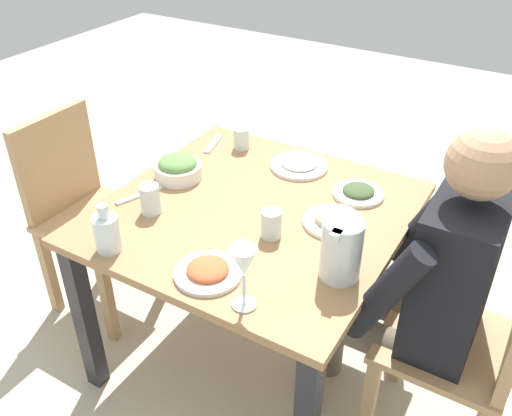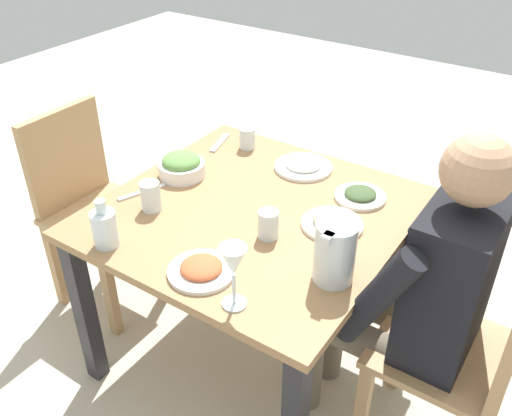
{
  "view_description": "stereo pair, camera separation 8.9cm",
  "coord_description": "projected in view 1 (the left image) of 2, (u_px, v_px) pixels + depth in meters",
  "views": [
    {
      "loc": [
        -1.37,
        -0.82,
        1.76
      ],
      "look_at": [
        0.02,
        0.0,
        0.69
      ],
      "focal_mm": 38.89,
      "sensor_mm": 36.0,
      "label": 1
    },
    {
      "loc": [
        -1.32,
        -0.9,
        1.76
      ],
      "look_at": [
        0.02,
        0.0,
        0.69
      ],
      "focal_mm": 38.89,
      "sensor_mm": 36.0,
      "label": 2
    }
  ],
  "objects": [
    {
      "name": "oil_carafe",
      "position": [
        107.0,
        235.0,
        1.7
      ],
      "size": [
        0.08,
        0.08,
        0.16
      ],
      "color": "silver",
      "rests_on": "dining_table"
    },
    {
      "name": "salad_bowl",
      "position": [
        178.0,
        168.0,
        2.08
      ],
      "size": [
        0.18,
        0.18,
        0.09
      ],
      "color": "white",
      "rests_on": "dining_table"
    },
    {
      "name": "water_glass_near_right",
      "position": [
        150.0,
        199.0,
        1.88
      ],
      "size": [
        0.07,
        0.07,
        0.1
      ],
      "primitive_type": "cylinder",
      "color": "silver",
      "rests_on": "dining_table"
    },
    {
      "name": "chair_near",
      "position": [
        478.0,
        341.0,
        1.68
      ],
      "size": [
        0.4,
        0.4,
        0.88
      ],
      "color": "tan",
      "rests_on": "ground_plane"
    },
    {
      "name": "plate_yoghurt",
      "position": [
        299.0,
        164.0,
        2.16
      ],
      "size": [
        0.23,
        0.23,
        0.04
      ],
      "color": "white",
      "rests_on": "dining_table"
    },
    {
      "name": "water_glass_near_left",
      "position": [
        271.0,
        224.0,
        1.76
      ],
      "size": [
        0.07,
        0.07,
        0.1
      ],
      "primitive_type": "cylinder",
      "color": "silver",
      "rests_on": "dining_table"
    },
    {
      "name": "plate_rice_curry",
      "position": [
        208.0,
        271.0,
        1.62
      ],
      "size": [
        0.2,
        0.2,
        0.04
      ],
      "color": "white",
      "rests_on": "dining_table"
    },
    {
      "name": "water_glass_far_left",
      "position": [
        241.0,
        139.0,
        2.28
      ],
      "size": [
        0.06,
        0.06,
        0.09
      ],
      "primitive_type": "cylinder",
      "color": "silver",
      "rests_on": "dining_table"
    },
    {
      "name": "dining_table",
      "position": [
        254.0,
        233.0,
        1.97
      ],
      "size": [
        0.99,
        0.99,
        0.7
      ],
      "color": "#997047",
      "rests_on": "ground_plane"
    },
    {
      "name": "water_pitcher",
      "position": [
        342.0,
        249.0,
        1.58
      ],
      "size": [
        0.16,
        0.12,
        0.19
      ],
      "color": "silver",
      "rests_on": "dining_table"
    },
    {
      "name": "plate_beans",
      "position": [
        334.0,
        219.0,
        1.84
      ],
      "size": [
        0.21,
        0.21,
        0.05
      ],
      "color": "white",
      "rests_on": "dining_table"
    },
    {
      "name": "fork_near",
      "position": [
        213.0,
        144.0,
        2.33
      ],
      "size": [
        0.17,
        0.07,
        0.01
      ],
      "primitive_type": "cube",
      "rotation": [
        0.0,
        0.0,
        0.26
      ],
      "color": "silver",
      "rests_on": "dining_table"
    },
    {
      "name": "ground_plane",
      "position": [
        254.0,
        350.0,
        2.31
      ],
      "size": [
        8.0,
        8.0,
        0.0
      ],
      "primitive_type": "plane",
      "color": "#B7AD99"
    },
    {
      "name": "diner_near",
      "position": [
        419.0,
        282.0,
        1.69
      ],
      "size": [
        0.48,
        0.53,
        1.17
      ],
      "color": "black",
      "rests_on": "ground_plane"
    },
    {
      "name": "plate_dolmas",
      "position": [
        358.0,
        192.0,
        1.99
      ],
      "size": [
        0.18,
        0.18,
        0.04
      ],
      "color": "white",
      "rests_on": "dining_table"
    },
    {
      "name": "knife_near",
      "position": [
        139.0,
        195.0,
        1.99
      ],
      "size": [
        0.18,
        0.08,
        0.01
      ],
      "primitive_type": "cube",
      "rotation": [
        0.0,
        0.0,
        -0.37
      ],
      "color": "silver",
      "rests_on": "dining_table"
    },
    {
      "name": "wine_glass",
      "position": [
        244.0,
        265.0,
        1.44
      ],
      "size": [
        0.08,
        0.08,
        0.2
      ],
      "color": "silver",
      "rests_on": "dining_table"
    },
    {
      "name": "chair_far",
      "position": [
        81.0,
        204.0,
        2.32
      ],
      "size": [
        0.4,
        0.4,
        0.88
      ],
      "color": "tan",
      "rests_on": "ground_plane"
    }
  ]
}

